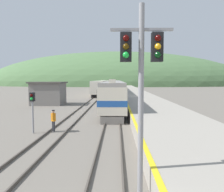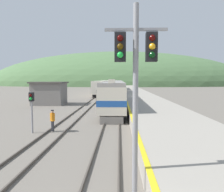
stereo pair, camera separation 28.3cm
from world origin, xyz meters
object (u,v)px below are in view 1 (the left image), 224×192
Objects in this scene: express_train_lead_car at (114,94)px; carriage_third at (116,86)px; carriage_second at (115,88)px; siding_train at (103,86)px; signal_post_siding at (32,103)px; track_worker at (53,119)px; signal_mast_main at (141,73)px.

carriage_third is (0.00, 44.44, -0.01)m from express_train_lead_car.
carriage_second is 19.75m from siding_train.
carriage_second and carriage_third have the same top height.
signal_post_siding is (-1.87, -55.62, 0.40)m from siding_train.
carriage_third reaches higher than track_worker.
express_train_lead_car is 14.20m from track_worker.
carriage_third is 0.46× the size of siding_train.
siding_train is 65.19m from signal_mast_main.
express_train_lead_car is 1.02× the size of carriage_second.
siding_train is at bearing 88.07° from signal_post_siding.
siding_train is at bearing 96.02° from express_train_lead_car.
signal_mast_main reaches higher than siding_train.
carriage_second is at bearing 80.22° from signal_post_siding.
express_train_lead_car reaches higher than carriage_third.
carriage_third is at bearing 85.26° from track_worker.
carriage_third is at bearing 90.00° from express_train_lead_car.
track_worker is at bearing 121.76° from signal_mast_main.
signal_mast_main is (5.72, -64.89, 2.54)m from siding_train.
express_train_lead_car is 3.09× the size of signal_mast_main.
express_train_lead_car is at bearing -90.00° from carriage_second.
carriage_third is at bearing 91.12° from signal_mast_main.
track_worker is (-6.12, 9.88, -3.51)m from signal_mast_main.
carriage_second is at bearing 91.66° from signal_mast_main.
carriage_second is 22.00m from carriage_third.
signal_mast_main reaches higher than express_train_lead_car.
carriage_third is 5.19m from siding_train.
carriage_third reaches higher than siding_train.
track_worker is (-4.79, -57.76, -1.12)m from carriage_third.
express_train_lead_car is at bearing 93.26° from signal_mast_main.
carriage_second is 11.70× the size of track_worker.
siding_train is (-4.40, 19.26, -0.15)m from carriage_second.
carriage_third is 11.70× the size of track_worker.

